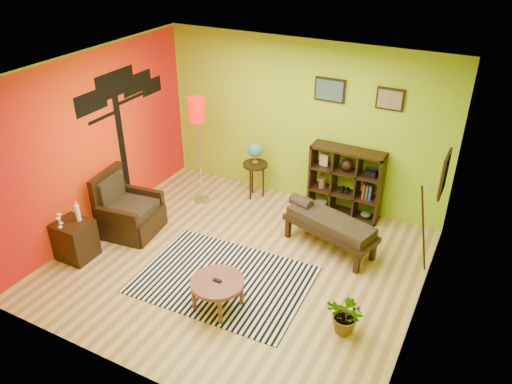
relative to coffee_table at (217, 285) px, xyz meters
The scene contains 11 objects.
ground 1.00m from the coffee_table, 103.38° to the left, with size 5.00×5.00×0.00m, color tan.
room_shell 1.73m from the coffee_table, 108.51° to the left, with size 5.04×4.54×2.82m.
zebra_rug 0.65m from the coffee_table, 113.93° to the left, with size 2.33×1.67×0.01m, color silver.
coffee_table is the anchor object (origin of this frame).
armchair 2.37m from the coffee_table, 158.31° to the left, with size 0.92×0.93×1.01m.
side_cabinet 2.42m from the coffee_table, behind, with size 0.51×0.46×0.91m.
floor_lamp 3.00m from the coffee_table, 127.34° to the left, with size 0.29×0.29×1.90m.
globe_table 2.96m from the coffee_table, 108.12° to the left, with size 0.44×0.44×1.07m.
cube_shelf 3.03m from the coffee_table, 76.64° to the left, with size 1.20×0.35×1.20m.
bench 2.06m from the coffee_table, 67.72° to the left, with size 1.54×0.91×0.67m.
potted_plant 1.65m from the coffee_table, 12.10° to the left, with size 0.47×0.52×0.41m, color #26661E.
Camera 1 is at (2.92, -5.05, 4.50)m, focal length 35.00 mm.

